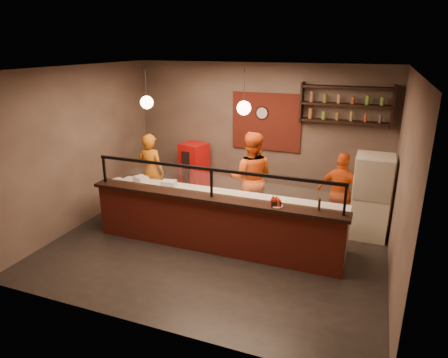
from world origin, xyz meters
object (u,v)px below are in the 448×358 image
at_px(cook_right, 341,194).
at_px(pepper_mill, 319,205).
at_px(wall_clock, 262,113).
at_px(cook_left, 151,172).
at_px(pizza_dough, 279,204).
at_px(cook_mid, 251,178).
at_px(condiment_caddy, 276,203).
at_px(fridge, 371,197).
at_px(red_cooler, 194,170).

xyz_separation_m(cook_right, pepper_mill, (-0.22, -1.56, 0.34)).
distance_m(wall_clock, cook_right, 2.59).
bearing_deg(cook_left, pizza_dough, 167.41).
bearing_deg(cook_mid, condiment_caddy, 107.84).
distance_m(pizza_dough, pepper_mill, 0.86).
distance_m(fridge, red_cooler, 4.16).
distance_m(cook_mid, cook_right, 1.81).
height_order(fridge, pizza_dough, fridge).
xyz_separation_m(cook_mid, red_cooler, (-1.74, 1.00, -0.31)).
bearing_deg(red_cooler, fridge, 6.02).
height_order(red_cooler, condiment_caddy, red_cooler).
xyz_separation_m(cook_mid, pepper_mill, (1.57, -1.38, 0.19)).
relative_size(cook_mid, pepper_mill, 10.20).
bearing_deg(condiment_caddy, cook_right, 60.96).
xyz_separation_m(wall_clock, cook_left, (-2.15, -1.36, -1.23)).
relative_size(wall_clock, condiment_caddy, 1.80).
xyz_separation_m(fridge, pepper_mill, (-0.77, -1.59, 0.34)).
bearing_deg(wall_clock, pepper_mill, -57.31).
height_order(wall_clock, cook_left, wall_clock).
bearing_deg(fridge, cook_right, -176.77).
xyz_separation_m(fridge, condiment_caddy, (-1.46, -1.66, 0.29)).
bearing_deg(condiment_caddy, red_cooler, 136.89).
xyz_separation_m(wall_clock, pepper_mill, (1.73, -2.69, -0.94)).
distance_m(cook_right, red_cooler, 3.63).
bearing_deg(red_cooler, cook_left, -101.26).
bearing_deg(cook_mid, cook_right, 172.21).
height_order(cook_right, condiment_caddy, cook_right).
bearing_deg(fridge, pepper_mill, -115.54).
bearing_deg(cook_right, pepper_mill, 96.37).
bearing_deg(condiment_caddy, cook_left, 156.29).
bearing_deg(wall_clock, pizza_dough, -66.52).
xyz_separation_m(red_cooler, pizza_dough, (2.58, -1.99, 0.24)).
bearing_deg(pizza_dough, fridge, 38.68).
distance_m(cook_mid, fridge, 2.36).
xyz_separation_m(red_cooler, pepper_mill, (3.31, -2.38, 0.49)).
bearing_deg(pepper_mill, cook_mid, 138.62).
relative_size(fridge, red_cooler, 1.23).
bearing_deg(cook_mid, red_cooler, -43.33).
height_order(cook_mid, pepper_mill, cook_mid).
relative_size(fridge, condiment_caddy, 9.82).
xyz_separation_m(cook_mid, cook_right, (1.79, 0.18, -0.15)).
distance_m(pizza_dough, condiment_caddy, 0.51).
bearing_deg(cook_left, red_cooler, -114.27).
bearing_deg(pizza_dough, cook_left, 163.39).
distance_m(wall_clock, red_cooler, 2.16).
relative_size(pizza_dough, condiment_caddy, 3.24).
bearing_deg(fridge, condiment_caddy, -130.92).
xyz_separation_m(wall_clock, red_cooler, (-1.58, -0.31, -1.44)).
distance_m(fridge, pizza_dough, 1.92).
distance_m(cook_right, pizza_dough, 1.51).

